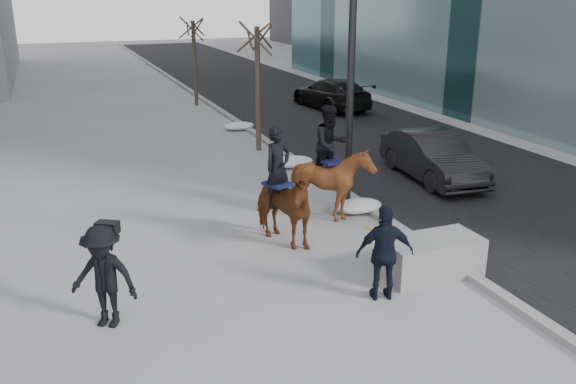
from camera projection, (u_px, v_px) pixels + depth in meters
name	position (u px, v px, depth m)	size (l,w,h in m)	color
ground	(311.00, 287.00, 11.40)	(120.00, 120.00, 0.00)	gray
road	(376.00, 139.00, 22.65)	(8.00, 90.00, 0.01)	black
curb	(276.00, 147.00, 21.25)	(0.25, 90.00, 0.12)	gray
planter	(431.00, 257.00, 11.77)	(1.90, 0.95, 0.76)	gray
car_near	(433.00, 156.00, 17.65)	(1.46, 4.17, 1.37)	black
car_far	(331.00, 93.00, 28.22)	(1.97, 4.85, 1.41)	black
tree_near	(258.00, 83.00, 20.39)	(1.20, 1.20, 4.60)	#362920
tree_far	(195.00, 59.00, 28.59)	(1.20, 1.20, 4.36)	#362B20
mounted_left	(280.00, 202.00, 13.06)	(1.54, 2.18, 2.57)	#502F10
mounted_right	(332.00, 175.00, 14.44)	(1.66, 1.82, 2.76)	#4B290F
feeder	(385.00, 253.00, 10.71)	(1.11, 0.99, 1.75)	black
camera_crew	(104.00, 276.00, 9.83)	(1.31, 1.16, 1.75)	black
lamppost	(349.00, 3.00, 14.20)	(0.25, 2.63, 9.09)	black
snow_piles	(289.00, 160.00, 19.29)	(1.31, 10.87, 0.33)	silver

